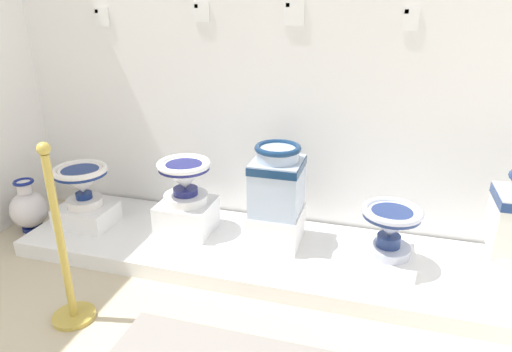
# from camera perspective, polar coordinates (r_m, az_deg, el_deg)

# --- Properties ---
(wall_back) EXTENTS (4.32, 0.06, 3.09)m
(wall_back) POSITION_cam_1_polar(r_m,az_deg,el_deg) (3.00, 5.44, 20.26)
(wall_back) COLOR white
(wall_back) RESTS_ON ground_plane
(display_platform) EXTENTS (3.40, 0.85, 0.11)m
(display_platform) POSITION_cam_1_polar(r_m,az_deg,el_deg) (2.98, 2.64, -9.95)
(display_platform) COLOR white
(display_platform) RESTS_ON ground_plane
(plinth_block_slender_white) EXTENTS (0.38, 0.30, 0.14)m
(plinth_block_slender_white) POSITION_cam_1_polar(r_m,az_deg,el_deg) (3.42, -20.69, -4.67)
(plinth_block_slender_white) COLOR white
(plinth_block_slender_white) RESTS_ON display_platform
(antique_toilet_slender_white) EXTENTS (0.37, 0.37, 0.29)m
(antique_toilet_slender_white) POSITION_cam_1_polar(r_m,az_deg,el_deg) (3.32, -21.29, -0.55)
(antique_toilet_slender_white) COLOR white
(antique_toilet_slender_white) RESTS_ON plinth_block_slender_white
(plinth_block_rightmost) EXTENTS (0.36, 0.35, 0.21)m
(plinth_block_rightmost) POSITION_cam_1_polar(r_m,az_deg,el_deg) (3.15, -8.75, -5.06)
(plinth_block_rightmost) COLOR white
(plinth_block_rightmost) RESTS_ON display_platform
(antique_toilet_rightmost) EXTENTS (0.36, 0.36, 0.30)m
(antique_toilet_rightmost) POSITION_cam_1_polar(r_m,az_deg,el_deg) (3.03, -9.06, -0.14)
(antique_toilet_rightmost) COLOR white
(antique_toilet_rightmost) RESTS_ON plinth_block_rightmost
(plinth_block_broad_patterned) EXTENTS (0.32, 0.36, 0.22)m
(plinth_block_broad_patterned) POSITION_cam_1_polar(r_m,az_deg,el_deg) (2.97, 2.61, -6.42)
(plinth_block_broad_patterned) COLOR white
(plinth_block_broad_patterned) RESTS_ON display_platform
(antique_toilet_broad_patterned) EXTENTS (0.31, 0.34, 0.45)m
(antique_toilet_broad_patterned) POSITION_cam_1_polar(r_m,az_deg,el_deg) (2.82, 2.72, -0.27)
(antique_toilet_broad_patterned) COLOR #AEC1DB
(antique_toilet_broad_patterned) RESTS_ON plinth_block_broad_patterned
(plinth_block_central_ornate) EXTENTS (0.33, 0.34, 0.08)m
(plinth_block_central_ornate) POSITION_cam_1_polar(r_m,az_deg,el_deg) (2.86, 16.22, -10.16)
(plinth_block_central_ornate) COLOR white
(plinth_block_central_ornate) RESTS_ON display_platform
(antique_toilet_central_ornate) EXTENTS (0.35, 0.35, 0.30)m
(antique_toilet_central_ornate) POSITION_cam_1_polar(r_m,az_deg,el_deg) (2.74, 16.73, -5.91)
(antique_toilet_central_ornate) COLOR silver
(antique_toilet_central_ornate) RESTS_ON plinth_block_central_ornate
(info_placard_first) EXTENTS (0.11, 0.01, 0.13)m
(info_placard_first) POSITION_cam_1_polar(r_m,az_deg,el_deg) (3.52, -19.03, 18.57)
(info_placard_first) COLOR white
(info_placard_second) EXTENTS (0.11, 0.01, 0.12)m
(info_placard_second) POSITION_cam_1_polar(r_m,az_deg,el_deg) (3.16, -6.97, 20.00)
(info_placard_second) COLOR white
(info_placard_third) EXTENTS (0.13, 0.01, 0.16)m
(info_placard_third) POSITION_cam_1_polar(r_m,az_deg,el_deg) (2.97, 4.85, 19.97)
(info_placard_third) COLOR white
(info_placard_fourth) EXTENTS (0.09, 0.01, 0.14)m
(info_placard_fourth) POSITION_cam_1_polar(r_m,az_deg,el_deg) (2.91, 19.11, 18.37)
(info_placard_fourth) COLOR white
(decorative_vase_companion) EXTENTS (0.26, 0.26, 0.40)m
(decorative_vase_companion) POSITION_cam_1_polar(r_m,az_deg,el_deg) (3.70, -26.92, -3.70)
(decorative_vase_companion) COLOR navy
(decorative_vase_companion) RESTS_ON ground_plane
(stanchion_post_near_left) EXTENTS (0.23, 0.23, 1.00)m
(stanchion_post_near_left) POSITION_cam_1_polar(r_m,az_deg,el_deg) (2.55, -23.11, -10.48)
(stanchion_post_near_left) COLOR gold
(stanchion_post_near_left) RESTS_ON ground_plane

